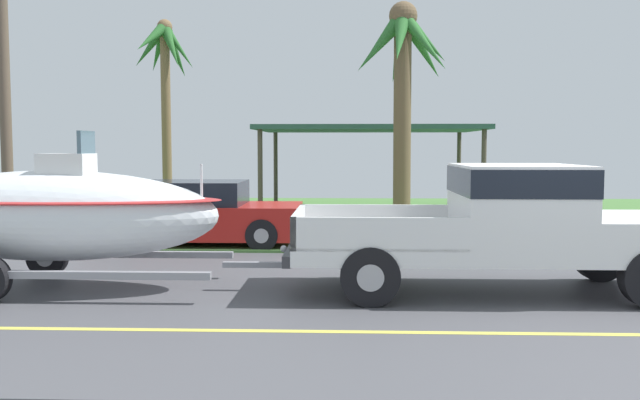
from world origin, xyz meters
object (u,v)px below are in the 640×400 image
at_px(palm_tree_near_left, 165,65).
at_px(palm_tree_near_right, 403,66).
at_px(carport_awning, 369,131).
at_px(boat_on_trailer, 50,215).
at_px(pickup_truck_towing, 514,221).
at_px(utility_pole, 3,50).
at_px(parked_sedan_near, 194,214).

distance_m(palm_tree_near_left, palm_tree_near_right, 9.20).
xyz_separation_m(carport_awning, palm_tree_near_left, (-6.67, 1.05, 2.18)).
distance_m(boat_on_trailer, palm_tree_near_right, 9.64).
bearing_deg(pickup_truck_towing, palm_tree_near_right, 98.34).
height_order(boat_on_trailer, carport_awning, carport_awning).
bearing_deg(utility_pole, parked_sedan_near, 0.13).
relative_size(pickup_truck_towing, utility_pole, 0.73).
bearing_deg(boat_on_trailer, palm_tree_near_left, 97.17).
xyz_separation_m(boat_on_trailer, palm_tree_near_right, (5.76, 7.14, 2.98)).
xyz_separation_m(pickup_truck_towing, palm_tree_near_right, (-1.05, 7.14, 3.06)).
bearing_deg(parked_sedan_near, utility_pole, -179.87).
xyz_separation_m(palm_tree_near_left, palm_tree_near_right, (7.35, -5.49, -0.70)).
height_order(pickup_truck_towing, carport_awning, carport_awning).
bearing_deg(palm_tree_near_left, boat_on_trailer, -82.83).
bearing_deg(pickup_truck_towing, palm_tree_near_left, 123.62).
bearing_deg(utility_pole, carport_awning, 41.02).
bearing_deg(utility_pole, palm_tree_near_right, 16.25).
bearing_deg(boat_on_trailer, pickup_truck_towing, 0.00).
bearing_deg(boat_on_trailer, carport_awning, 66.29).
distance_m(parked_sedan_near, palm_tree_near_right, 6.30).
bearing_deg(palm_tree_near_left, utility_pole, -99.53).
distance_m(carport_awning, utility_pole, 10.74).
xyz_separation_m(pickup_truck_towing, palm_tree_near_left, (-8.39, 12.62, 3.76)).
relative_size(carport_awning, utility_pole, 0.85).
distance_m(pickup_truck_towing, palm_tree_near_left, 15.62).
relative_size(palm_tree_near_left, utility_pole, 0.78).
xyz_separation_m(parked_sedan_near, utility_pole, (-4.05, -0.01, 3.49)).
distance_m(boat_on_trailer, parked_sedan_near, 4.76).
bearing_deg(parked_sedan_near, palm_tree_near_left, 108.62).
bearing_deg(palm_tree_near_right, palm_tree_near_left, 143.24).
bearing_deg(palm_tree_near_left, pickup_truck_towing, -56.38).
height_order(parked_sedan_near, palm_tree_near_right, palm_tree_near_right).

